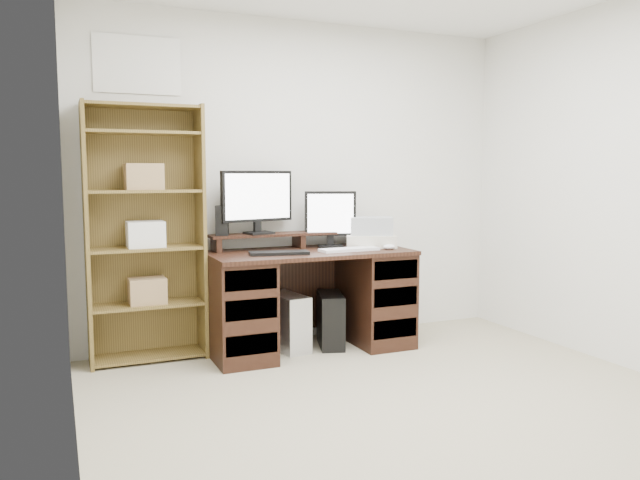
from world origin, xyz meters
TOP-DOWN VIEW (x-y plane):
  - room at (-0.00, 0.00)m, footprint 3.54×4.04m
  - desk at (-0.08, 1.64)m, footprint 1.50×0.70m
  - riser_shelf at (-0.08, 1.85)m, footprint 1.40×0.22m
  - monitor_wide at (-0.41, 1.85)m, footprint 0.59×0.21m
  - monitor_small at (0.16, 1.77)m, footprint 0.39×0.20m
  - speaker at (-0.69, 1.82)m, footprint 0.11×0.11m
  - keyboard_black at (-0.36, 1.51)m, footprint 0.44×0.22m
  - keyboard_white at (0.19, 1.51)m, footprint 0.46×0.17m
  - mouse at (0.51, 1.47)m, footprint 0.11×0.08m
  - printer at (0.46, 1.68)m, footprint 0.47×0.42m
  - basket at (0.46, 1.68)m, footprint 0.39×0.34m
  - tower_silver at (-0.23, 1.70)m, footprint 0.25×0.44m
  - tower_black at (0.11, 1.66)m, footprint 0.29×0.44m
  - bookshelf at (-1.23, 1.86)m, footprint 0.80×0.30m

SIDE VIEW (x-z plane):
  - tower_black at x=0.11m, z-range 0.00..0.41m
  - tower_silver at x=-0.23m, z-range 0.00..0.42m
  - desk at x=-0.08m, z-range 0.01..0.76m
  - keyboard_white at x=0.19m, z-range 0.75..0.77m
  - keyboard_black at x=-0.36m, z-range 0.75..0.77m
  - mouse at x=0.51m, z-range 0.75..0.79m
  - printer at x=0.46m, z-range 0.75..0.85m
  - riser_shelf at x=-0.08m, z-range 0.78..0.90m
  - basket at x=0.46m, z-range 0.85..0.98m
  - bookshelf at x=-1.23m, z-range 0.02..1.82m
  - speaker at x=-0.69m, z-range 0.87..1.09m
  - monitor_small at x=0.16m, z-range 0.77..1.20m
  - monitor_wide at x=-0.41m, z-range 0.90..1.37m
  - room at x=0.00m, z-range -0.02..2.52m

